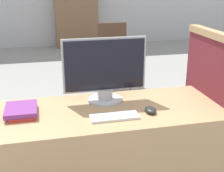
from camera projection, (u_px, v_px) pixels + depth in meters
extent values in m
cube|color=tan|center=(112.00, 157.00, 2.19)|extent=(1.46, 0.64, 0.74)
cube|color=maroon|center=(209.00, 116.00, 2.33)|extent=(0.05, 0.74, 1.16)
cube|color=tan|center=(218.00, 36.00, 2.13)|extent=(0.07, 0.74, 0.05)
cylinder|color=#B7B7BC|center=(105.00, 100.00, 2.20)|extent=(0.25, 0.25, 0.02)
cylinder|color=#B7B7BC|center=(105.00, 94.00, 2.19)|extent=(0.10, 0.10, 0.07)
cube|color=#B7B7BC|center=(105.00, 65.00, 2.12)|extent=(0.58, 0.01, 0.37)
cube|color=black|center=(105.00, 65.00, 2.12)|extent=(0.55, 0.02, 0.35)
cube|color=white|center=(114.00, 117.00, 1.94)|extent=(0.30, 0.11, 0.02)
ellipsoid|color=#262626|center=(151.00, 110.00, 2.02)|extent=(0.07, 0.11, 0.04)
cube|color=#B72D28|center=(23.00, 113.00, 1.99)|extent=(0.16, 0.24, 0.02)
cube|color=#7A3384|center=(21.00, 109.00, 1.98)|extent=(0.20, 0.24, 0.03)
cylinder|color=#4C3323|center=(105.00, 78.00, 4.46)|extent=(0.04, 0.04, 0.40)
cylinder|color=#4C3323|center=(131.00, 76.00, 4.54)|extent=(0.04, 0.04, 0.40)
cylinder|color=#4C3323|center=(100.00, 70.00, 4.81)|extent=(0.04, 0.04, 0.40)
cylinder|color=#4C3323|center=(124.00, 69.00, 4.89)|extent=(0.04, 0.04, 0.40)
cube|color=#4C3323|center=(115.00, 58.00, 4.60)|extent=(0.44, 0.44, 0.05)
cube|color=#4C3323|center=(112.00, 38.00, 4.70)|extent=(0.44, 0.04, 0.47)
cube|color=#846042|center=(76.00, 11.00, 7.14)|extent=(0.96, 0.32, 1.65)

